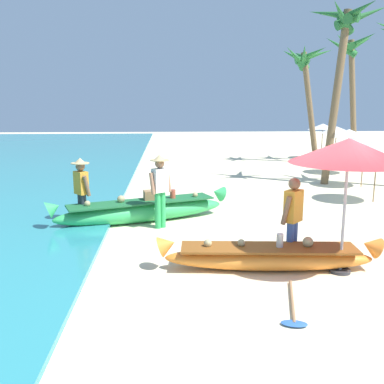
# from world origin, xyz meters

# --- Properties ---
(ground_plane) EXTENTS (80.00, 80.00, 0.00)m
(ground_plane) POSITION_xyz_m (0.00, 0.00, 0.00)
(ground_plane) COLOR beige
(boat_orange_foreground) EXTENTS (4.05, 0.92, 0.69)m
(boat_orange_foreground) POSITION_xyz_m (-0.55, -0.24, 0.24)
(boat_orange_foreground) COLOR orange
(boat_orange_foreground) RESTS_ON ground
(boat_green_midground) EXTENTS (4.56, 2.20, 0.82)m
(boat_green_midground) POSITION_xyz_m (-3.00, 3.15, 0.30)
(boat_green_midground) COLOR #38B760
(boat_green_midground) RESTS_ON ground
(person_vendor_hatted) EXTENTS (0.56, 0.48, 1.78)m
(person_vendor_hatted) POSITION_xyz_m (-2.54, 2.57, 1.03)
(person_vendor_hatted) COLOR green
(person_vendor_hatted) RESTS_ON ground
(person_tourist_customer) EXTENTS (0.53, 0.53, 1.62)m
(person_tourist_customer) POSITION_xyz_m (-0.03, 0.11, 0.91)
(person_tourist_customer) COLOR #3D5BA8
(person_tourist_customer) RESTS_ON ground
(person_vendor_assistant) EXTENTS (0.50, 0.54, 1.68)m
(person_vendor_assistant) POSITION_xyz_m (-4.45, 2.92, 0.97)
(person_vendor_assistant) COLOR #333842
(person_vendor_assistant) RESTS_ON ground
(patio_umbrella_large) EXTENTS (1.99, 1.99, 2.38)m
(patio_umbrella_large) POSITION_xyz_m (0.70, -0.46, 2.16)
(patio_umbrella_large) COLOR #B7B7BC
(patio_umbrella_large) RESTS_ON ground
(parasol_row_0) EXTENTS (1.60, 1.60, 1.91)m
(parasol_row_0) POSITION_xyz_m (3.94, 5.03, 1.75)
(parasol_row_0) COLOR #8E6B47
(parasol_row_0) RESTS_ON ground
(parasol_row_1) EXTENTS (1.60, 1.60, 1.91)m
(parasol_row_1) POSITION_xyz_m (4.69, 7.51, 1.75)
(parasol_row_1) COLOR #8E6B47
(parasol_row_1) RESTS_ON ground
(parasol_row_2) EXTENTS (1.60, 1.60, 1.91)m
(parasol_row_2) POSITION_xyz_m (5.35, 10.44, 1.75)
(parasol_row_2) COLOR #8E6B47
(parasol_row_2) RESTS_ON ground
(parasol_row_3) EXTENTS (1.60, 1.60, 1.91)m
(parasol_row_3) POSITION_xyz_m (5.73, 12.78, 1.75)
(parasol_row_3) COLOR #8E6B47
(parasol_row_3) RESTS_ON ground
(parasol_row_4) EXTENTS (1.60, 1.60, 1.91)m
(parasol_row_4) POSITION_xyz_m (6.13, 15.71, 1.75)
(parasol_row_4) COLOR #8E6B47
(parasol_row_4) RESTS_ON ground
(palm_tree_leaning_seaward) EXTENTS (2.64, 2.64, 5.80)m
(palm_tree_leaning_seaward) POSITION_xyz_m (4.52, 14.15, 4.69)
(palm_tree_leaning_seaward) COLOR brown
(palm_tree_leaning_seaward) RESTS_ON ground
(palm_tree_mid_cluster) EXTENTS (2.32, 2.84, 6.39)m
(palm_tree_mid_cluster) POSITION_xyz_m (6.84, 14.24, 5.00)
(palm_tree_mid_cluster) COLOR brown
(palm_tree_mid_cluster) RESTS_ON ground
(palm_tree_far_behind) EXTENTS (2.78, 2.63, 6.51)m
(palm_tree_far_behind) POSITION_xyz_m (3.99, 8.19, 5.15)
(palm_tree_far_behind) COLOR brown
(palm_tree_far_behind) RESTS_ON ground
(paddle) EXTENTS (0.56, 1.53, 0.05)m
(paddle) POSITION_xyz_m (-0.56, -1.84, 0.03)
(paddle) COLOR #8E6B47
(paddle) RESTS_ON ground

